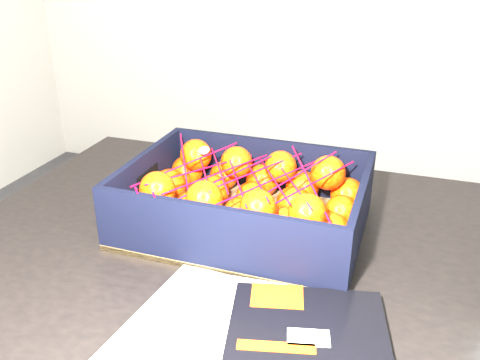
% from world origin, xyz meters
% --- Properties ---
extents(table, '(1.21, 0.81, 0.75)m').
position_xyz_m(table, '(0.15, -0.06, 0.65)').
color(table, black).
rests_on(table, ground).
extents(magazine_stack, '(0.40, 0.32, 0.02)m').
position_xyz_m(magazine_stack, '(0.17, -0.31, 0.76)').
color(magazine_stack, silver).
rests_on(magazine_stack, table).
extents(produce_crate, '(0.42, 0.32, 0.12)m').
position_xyz_m(produce_crate, '(0.06, -0.01, 0.79)').
color(produce_crate, olive).
rests_on(produce_crate, table).
extents(clementine_heap, '(0.40, 0.30, 0.12)m').
position_xyz_m(clementine_heap, '(0.06, -0.01, 0.81)').
color(clementine_heap, '#FC3D05').
rests_on(clementine_heap, produce_crate).
extents(mesh_net, '(0.35, 0.28, 0.09)m').
position_xyz_m(mesh_net, '(0.05, -0.02, 0.86)').
color(mesh_net, red).
rests_on(mesh_net, clementine_heap).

